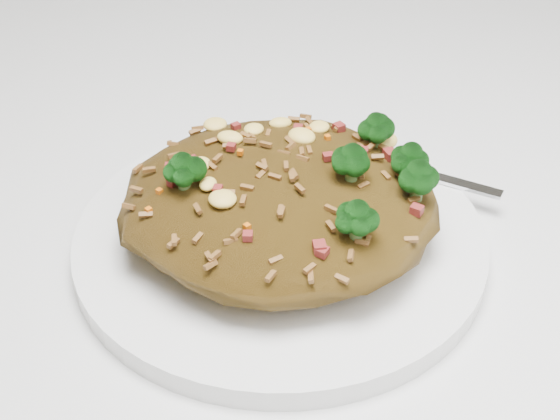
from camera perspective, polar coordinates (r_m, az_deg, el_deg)
The scene contains 4 objects.
dining_table at distance 0.60m, azimuth 11.93°, elevation -5.34°, with size 1.20×0.80×0.75m.
plate at distance 0.47m, azimuth 0.00°, elevation -2.12°, with size 0.25×0.25×0.01m, color white.
fried_rice at distance 0.45m, azimuth 0.18°, elevation 1.44°, with size 0.18×0.17×0.07m.
fork at distance 0.52m, azimuth 8.24°, elevation 3.25°, with size 0.15×0.08×0.00m.
Camera 1 is at (-0.10, -0.43, 1.06)m, focal length 50.00 mm.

